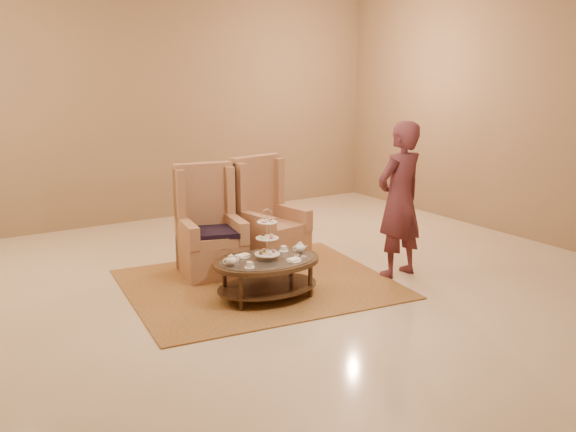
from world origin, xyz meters
TOP-DOWN VIEW (x-y plane):
  - ground at (0.00, 0.00)m, footprint 8.00×8.00m
  - ceiling at (0.00, 0.00)m, footprint 8.00×8.00m
  - wall_back at (0.00, 4.00)m, footprint 8.00×0.04m
  - wall_right at (4.00, 0.00)m, footprint 0.04×8.00m
  - rug at (-0.13, 0.42)m, footprint 3.08×2.67m
  - tea_table at (-0.26, -0.01)m, footprint 1.20×0.86m
  - armchair_left at (-0.40, 1.09)m, footprint 0.79×0.81m
  - armchair_right at (0.37, 1.09)m, footprint 0.83×0.85m
  - person at (1.40, -0.15)m, footprint 0.70×0.50m

SIDE VIEW (x-z plane):
  - ground at x=0.00m, z-range 0.00..0.00m
  - ceiling at x=0.00m, z-range -0.01..0.01m
  - rug at x=-0.13m, z-range 0.00..0.02m
  - tea_table at x=-0.26m, z-range -0.13..0.83m
  - armchair_left at x=-0.40m, z-range -0.21..1.07m
  - armchair_right at x=0.37m, z-range -0.21..1.09m
  - person at x=1.40m, z-range 0.00..1.79m
  - wall_back at x=0.00m, z-range 0.00..3.50m
  - wall_right at x=4.00m, z-range 0.00..3.50m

